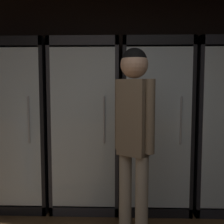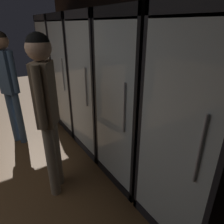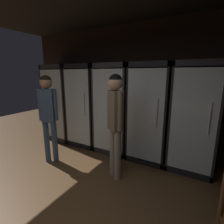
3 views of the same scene
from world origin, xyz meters
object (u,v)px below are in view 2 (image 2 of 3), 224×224
cooler_far_left (63,69)px  cooler_far_right (201,135)px  cooler_left (80,76)px  shopper_far (46,102)px  cooler_right (139,104)px  shopper_near (7,76)px  cooler_center (103,87)px

cooler_far_left → cooler_far_right: 3.22m
cooler_left → shopper_far: cooler_left is taller
cooler_right → cooler_far_right: (0.81, -0.00, -0.01)m
shopper_near → cooler_far_right: bearing=24.7°
shopper_near → shopper_far: bearing=7.1°
cooler_center → shopper_near: bearing=-126.9°
cooler_center → cooler_right: bearing=-0.0°
cooler_far_right → shopper_far: (-1.09, -0.96, 0.15)m
cooler_right → cooler_far_right: 0.81m
cooler_right → cooler_center: bearing=180.0°
cooler_far_left → cooler_right: same height
cooler_far_left → cooler_right: (2.42, 0.00, 0.00)m
cooler_left → cooler_center: bearing=0.2°
cooler_right → cooler_left: bearing=-179.9°
cooler_left → shopper_far: (1.32, -0.96, 0.14)m
shopper_far → cooler_far_right: bearing=41.4°
cooler_far_left → cooler_left: bearing=-0.2°
cooler_far_left → cooler_left: 0.81m
cooler_right → cooler_far_right: same height
cooler_far_right → shopper_near: 2.72m
cooler_right → cooler_far_right: size_ratio=1.00×
cooler_left → cooler_right: 1.61m
cooler_left → shopper_near: 1.14m
cooler_far_right → shopper_near: size_ratio=1.14×
cooler_center → cooler_far_right: (1.61, -0.00, -0.01)m
cooler_left → cooler_far_right: same height
shopper_near → cooler_far_left: bearing=123.9°
cooler_far_right → cooler_right: bearing=180.0°
cooler_far_left → shopper_far: 2.34m
cooler_left → cooler_right: (1.61, 0.00, -0.00)m
cooler_right → shopper_near: cooler_right is taller
cooler_left → cooler_far_right: 2.42m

